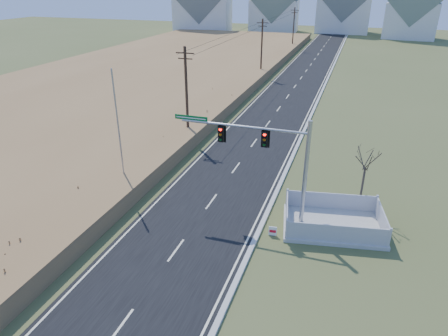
% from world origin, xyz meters
% --- Properties ---
extents(ground, '(260.00, 260.00, 0.00)m').
position_xyz_m(ground, '(0.00, 0.00, 0.00)').
color(ground, '#4A5328').
rests_on(ground, ground).
extents(road, '(8.00, 180.00, 0.06)m').
position_xyz_m(road, '(0.00, 50.00, 0.03)').
color(road, black).
rests_on(road, ground).
extents(curb, '(0.30, 180.00, 0.18)m').
position_xyz_m(curb, '(4.15, 50.00, 0.09)').
color(curb, '#B2AFA8').
rests_on(curb, ground).
extents(reed_marsh, '(38.00, 110.00, 1.30)m').
position_xyz_m(reed_marsh, '(-24.00, 40.00, 0.65)').
color(reed_marsh, olive).
rests_on(reed_marsh, ground).
extents(utility_pole_near, '(1.80, 0.26, 9.00)m').
position_xyz_m(utility_pole_near, '(-6.50, 15.00, 4.68)').
color(utility_pole_near, '#422D1E').
rests_on(utility_pole_near, ground).
extents(utility_pole_mid, '(1.80, 0.26, 9.00)m').
position_xyz_m(utility_pole_mid, '(-6.50, 45.00, 4.68)').
color(utility_pole_mid, '#422D1E').
rests_on(utility_pole_mid, ground).
extents(utility_pole_far, '(1.80, 0.26, 9.00)m').
position_xyz_m(utility_pole_far, '(-6.50, 75.00, 4.68)').
color(utility_pole_far, '#422D1E').
rests_on(utility_pole_far, ground).
extents(condo_nw, '(17.69, 13.38, 19.05)m').
position_xyz_m(condo_nw, '(-38.00, 100.00, 7.70)').
color(condo_nw, silver).
rests_on(condo_nw, ground).
extents(condo_nnw, '(14.93, 11.17, 17.03)m').
position_xyz_m(condo_nnw, '(-18.00, 108.00, 6.94)').
color(condo_nnw, silver).
rests_on(condo_nnw, ground).
extents(condo_n, '(15.27, 10.20, 18.54)m').
position_xyz_m(condo_n, '(2.00, 112.00, 7.61)').
color(condo_n, silver).
rests_on(condo_n, ground).
extents(condo_ne, '(14.12, 10.51, 16.52)m').
position_xyz_m(condo_ne, '(20.00, 104.00, 6.84)').
color(condo_ne, silver).
rests_on(condo_ne, ground).
extents(traffic_signal_mast, '(8.89, 0.61, 7.08)m').
position_xyz_m(traffic_signal_mast, '(4.64, 3.19, 4.36)').
color(traffic_signal_mast, '#9EA0A5').
rests_on(traffic_signal_mast, ground).
extents(fence_enclosure, '(6.86, 5.26, 1.42)m').
position_xyz_m(fence_enclosure, '(8.49, 3.49, 0.28)').
color(fence_enclosure, '#B7B5AD').
rests_on(fence_enclosure, ground).
extents(open_sign, '(0.51, 0.11, 0.63)m').
position_xyz_m(open_sign, '(5.04, 1.35, 0.33)').
color(open_sign, white).
rests_on(open_sign, ground).
extents(flagpole, '(0.41, 0.41, 9.07)m').
position_xyz_m(flagpole, '(-7.00, 3.96, 3.62)').
color(flagpole, '#B7B5AD').
rests_on(flagpole, ground).
extents(bare_tree, '(1.86, 1.86, 4.92)m').
position_xyz_m(bare_tree, '(10.02, 6.16, 3.97)').
color(bare_tree, '#4C3F33').
rests_on(bare_tree, ground).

